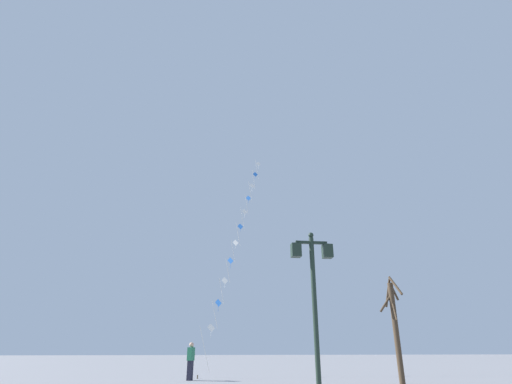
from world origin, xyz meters
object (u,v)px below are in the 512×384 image
object	(u,v)px
kite_train	(238,234)
bare_tree	(395,325)
twin_lantern_lamp_post	(313,281)
kite_flyer	(191,360)

from	to	relation	value
kite_train	bare_tree	distance (m)	13.32
twin_lantern_lamp_post	bare_tree	world-z (taller)	twin_lantern_lamp_post
bare_tree	kite_flyer	bearing A→B (deg)	159.83
twin_lantern_lamp_post	kite_flyer	bearing A→B (deg)	110.08
kite_flyer	bare_tree	world-z (taller)	bare_tree
kite_train	kite_flyer	xyz separation A→B (m)	(-2.72, -6.24, -8.19)
kite_train	bare_tree	size ratio (longest dim) A/B	3.77
kite_train	bare_tree	bearing A→B (deg)	-56.31
twin_lantern_lamp_post	kite_train	distance (m)	17.15
twin_lantern_lamp_post	bare_tree	size ratio (longest dim) A/B	1.02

